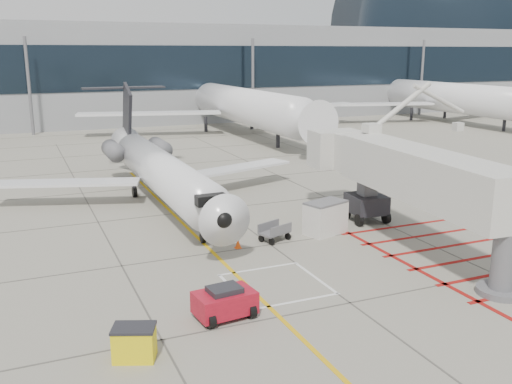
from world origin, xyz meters
name	(u,v)px	position (x,y,z in m)	size (l,w,h in m)	color
ground_plane	(305,270)	(0.00, 0.00, 0.00)	(260.00, 260.00, 0.00)	gray
regional_jet	(169,156)	(-3.27, 12.45, 3.75)	(22.67, 28.59, 7.49)	silver
jet_bridge	(423,185)	(6.90, 0.24, 3.52)	(8.33, 17.59, 7.04)	silver
pushback_tug	(225,301)	(-5.25, -3.17, 0.68)	(2.32, 1.45, 1.36)	#AC1023
spill_bin	(134,343)	(-9.15, -4.91, 0.60)	(1.39, 0.93, 1.20)	yellow
baggage_cart	(275,232)	(0.50, 4.53, 0.53)	(1.66, 1.05, 1.05)	#58575C
ground_power_unit	(325,218)	(3.73, 4.60, 0.95)	(2.39, 1.39, 1.89)	silver
cone_nose	(230,228)	(-1.26, 6.86, 0.27)	(0.39, 0.39, 0.55)	#F4530C
cone_side	(238,244)	(-1.81, 4.19, 0.24)	(0.35, 0.35, 0.49)	#F14B0C
terminal_building	(157,72)	(10.00, 70.00, 7.00)	(180.00, 28.00, 14.00)	gray
terminal_glass_band	(181,68)	(10.00, 55.95, 8.00)	(180.00, 0.10, 6.00)	black
terminal_dome	(453,32)	(70.00, 70.00, 14.00)	(40.00, 28.00, 28.00)	black
bg_aircraft_c	(235,82)	(14.13, 46.00, 6.49)	(38.95, 43.28, 12.98)	silver
bg_aircraft_d	(441,78)	(46.99, 46.00, 6.42)	(38.55, 42.83, 12.85)	silver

